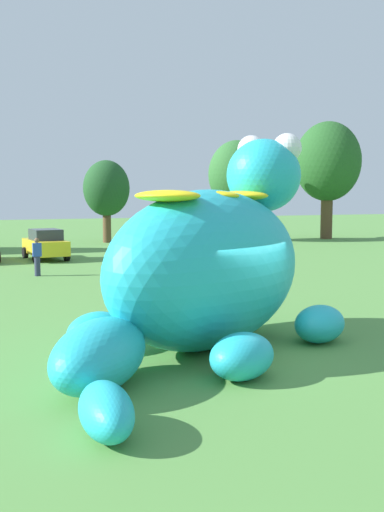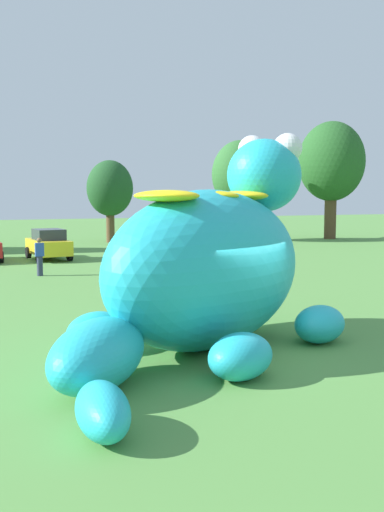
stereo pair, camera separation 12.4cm
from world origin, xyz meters
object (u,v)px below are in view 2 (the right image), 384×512
at_px(spectator_near_inflatable, 161,266).
at_px(spectator_by_cars, 40,257).
at_px(giant_inflatable_creature, 209,266).
at_px(car_yellow, 48,244).

height_order(spectator_near_inflatable, spectator_by_cars, same).
height_order(giant_inflatable_creature, spectator_by_cars, giant_inflatable_creature).
bearing_deg(spectator_near_inflatable, spectator_by_cars, 126.19).
xyz_separation_m(giant_inflatable_creature, spectator_near_inflatable, (2.09, 9.07, -1.07)).
relative_size(car_yellow, spectator_by_cars, 2.47).
relative_size(giant_inflatable_creature, car_yellow, 2.09).
bearing_deg(car_yellow, spectator_near_inflatable, -78.96).
relative_size(car_yellow, spectator_near_inflatable, 2.47).
height_order(giant_inflatable_creature, spectator_near_inflatable, giant_inflatable_creature).
bearing_deg(spectator_by_cars, spectator_near_inflatable, -53.81).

